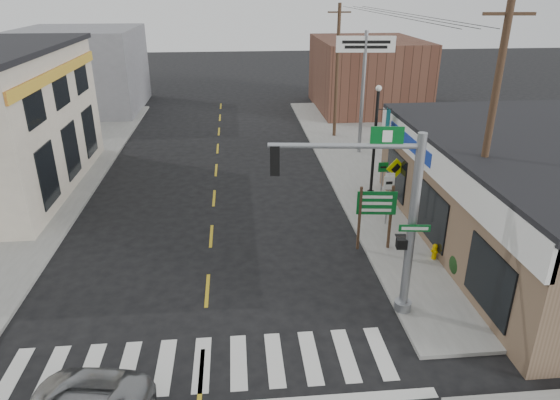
{
  "coord_description": "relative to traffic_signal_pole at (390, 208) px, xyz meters",
  "views": [
    {
      "loc": [
        1.14,
        -10.49,
        9.56
      ],
      "look_at": [
        2.58,
        5.04,
        2.8
      ],
      "focal_mm": 32.0,
      "sensor_mm": 36.0,
      "label": 1
    }
  ],
  "objects": [
    {
      "name": "ground",
      "position": [
        -5.5,
        -2.18,
        -3.65
      ],
      "size": [
        140.0,
        140.0,
        0.0
      ],
      "primitive_type": "plane",
      "color": "black",
      "rests_on": "ground"
    },
    {
      "name": "sidewalk_right",
      "position": [
        3.5,
        10.82,
        -3.59
      ],
      "size": [
        6.0,
        38.0,
        0.13
      ],
      "primitive_type": "cube",
      "color": "gray",
      "rests_on": "ground"
    },
    {
      "name": "sidewalk_left",
      "position": [
        -14.5,
        10.82,
        -3.59
      ],
      "size": [
        6.0,
        38.0,
        0.13
      ],
      "primitive_type": "cube",
      "color": "gray",
      "rests_on": "ground"
    },
    {
      "name": "center_line",
      "position": [
        -5.5,
        5.82,
        -3.65
      ],
      "size": [
        0.12,
        56.0,
        0.01
      ],
      "primitive_type": "cube",
      "color": "gold",
      "rests_on": "ground"
    },
    {
      "name": "crosswalk",
      "position": [
        -5.5,
        -1.78,
        -3.65
      ],
      "size": [
        11.0,
        2.2,
        0.01
      ],
      "primitive_type": "cube",
      "color": "silver",
      "rests_on": "ground"
    },
    {
      "name": "bldg_distant_right",
      "position": [
        6.5,
        27.82,
        -0.85
      ],
      "size": [
        8.0,
        10.0,
        5.6
      ],
      "primitive_type": "cube",
      "color": "brown",
      "rests_on": "ground"
    },
    {
      "name": "bldg_distant_left",
      "position": [
        -16.5,
        29.82,
        -0.45
      ],
      "size": [
        9.0,
        10.0,
        6.4
      ],
      "primitive_type": "cube",
      "color": "slate",
      "rests_on": "ground"
    },
    {
      "name": "traffic_signal_pole",
      "position": [
        0.0,
        0.0,
        0.0
      ],
      "size": [
        4.66,
        0.37,
        5.91
      ],
      "rotation": [
        0.0,
        0.0,
        -0.11
      ],
      "color": "gray",
      "rests_on": "sidewalk_right"
    },
    {
      "name": "guide_sign",
      "position": [
        0.8,
        3.94,
        -1.84
      ],
      "size": [
        1.48,
        0.13,
        2.59
      ],
      "rotation": [
        0.0,
        0.0,
        -0.11
      ],
      "color": "#483221",
      "rests_on": "sidewalk_right"
    },
    {
      "name": "fire_hydrant",
      "position": [
        2.87,
        2.96,
        -3.19
      ],
      "size": [
        0.19,
        0.19,
        0.62
      ],
      "rotation": [
        0.0,
        0.0,
        0.2
      ],
      "color": "#C09700",
      "rests_on": "sidewalk_right"
    },
    {
      "name": "ped_crossing_sign",
      "position": [
        2.7,
        7.65,
        -1.86
      ],
      "size": [
        0.93,
        0.07,
        2.39
      ],
      "rotation": [
        0.0,
        0.0,
        0.16
      ],
      "color": "gray",
      "rests_on": "sidewalk_right"
    },
    {
      "name": "lamp_post",
      "position": [
        2.11,
        9.04,
        -0.42
      ],
      "size": [
        0.69,
        0.54,
        5.34
      ],
      "rotation": [
        0.0,
        0.0,
        0.12
      ],
      "color": "black",
      "rests_on": "sidewalk_right"
    },
    {
      "name": "dance_center_sign",
      "position": [
        3.15,
        15.96,
        1.79
      ],
      "size": [
        3.34,
        0.21,
        7.09
      ],
      "rotation": [
        0.0,
        0.0,
        -0.09
      ],
      "color": "gray",
      "rests_on": "sidewalk_right"
    },
    {
      "name": "bare_tree",
      "position": [
        4.8,
        2.83,
        0.16
      ],
      "size": [
        2.34,
        2.34,
        4.68
      ],
      "rotation": [
        0.0,
        0.0,
        0.35
      ],
      "color": "black",
      "rests_on": "sidewalk_right"
    },
    {
      "name": "shrub_front",
      "position": [
        3.57,
        1.66,
        -3.03
      ],
      "size": [
        1.31,
        1.31,
        0.98
      ],
      "primitive_type": "ellipsoid",
      "color": "#193717",
      "rests_on": "sidewalk_right"
    },
    {
      "name": "shrub_back",
      "position": [
        5.05,
        3.77,
        -3.06
      ],
      "size": [
        1.23,
        1.23,
        0.92
      ],
      "primitive_type": "ellipsoid",
      "color": "black",
      "rests_on": "sidewalk_right"
    },
    {
      "name": "utility_pole_near",
      "position": [
        4.0,
        2.63,
        1.2
      ],
      "size": [
        1.6,
        0.24,
        9.21
      ],
      "rotation": [
        0.0,
        0.0,
        -0.07
      ],
      "color": "#462A1C",
      "rests_on": "sidewalk_right"
    },
    {
      "name": "utility_pole_far",
      "position": [
        2.33,
        19.66,
        0.79
      ],
      "size": [
        1.46,
        0.22,
        8.4
      ],
      "rotation": [
        0.0,
        0.0,
        -0.0
      ],
      "color": "#403420",
      "rests_on": "sidewalk_right"
    }
  ]
}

